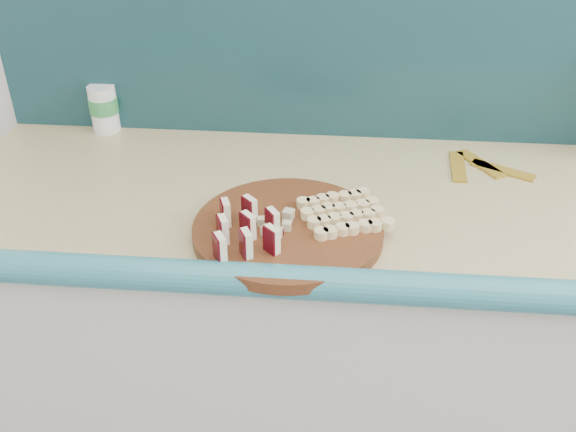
# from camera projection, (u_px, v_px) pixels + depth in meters

# --- Properties ---
(kitchen_counter) EXTENTS (2.20, 0.63, 0.91)m
(kitchen_counter) POSITION_uv_depth(u_px,v_px,m) (446.00, 360.00, 1.55)
(kitchen_counter) COLOR silver
(kitchen_counter) RESTS_ON ground
(backsplash) EXTENTS (2.20, 0.02, 0.50)m
(backsplash) POSITION_uv_depth(u_px,v_px,m) (474.00, 36.00, 1.42)
(backsplash) COLOR teal
(backsplash) RESTS_ON kitchen_counter
(cutting_board) EXTENTS (0.46, 0.46, 0.02)m
(cutting_board) POSITION_uv_depth(u_px,v_px,m) (288.00, 230.00, 1.20)
(cutting_board) COLOR #4D2710
(cutting_board) RESTS_ON kitchen_counter
(apple_wedges) EXTENTS (0.12, 0.16, 0.05)m
(apple_wedges) POSITION_uv_depth(u_px,v_px,m) (244.00, 228.00, 1.14)
(apple_wedges) COLOR #FDF1CA
(apple_wedges) RESTS_ON cutting_board
(apple_chunks) EXTENTS (0.06, 0.06, 0.02)m
(apple_chunks) POSITION_uv_depth(u_px,v_px,m) (276.00, 223.00, 1.18)
(apple_chunks) COLOR beige
(apple_chunks) RESTS_ON cutting_board
(banana_slices) EXTENTS (0.18, 0.17, 0.02)m
(banana_slices) POSITION_uv_depth(u_px,v_px,m) (343.00, 213.00, 1.21)
(banana_slices) COLOR #F5DA95
(banana_slices) RESTS_ON cutting_board
(canister) EXTENTS (0.07, 0.07, 0.11)m
(canister) POSITION_uv_depth(u_px,v_px,m) (104.00, 108.00, 1.56)
(canister) COLOR white
(canister) RESTS_ON kitchen_counter
(banana_peel) EXTENTS (0.18, 0.16, 0.01)m
(banana_peel) POSITION_uv_depth(u_px,v_px,m) (480.00, 167.00, 1.42)
(banana_peel) COLOR #BC9024
(banana_peel) RESTS_ON kitchen_counter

